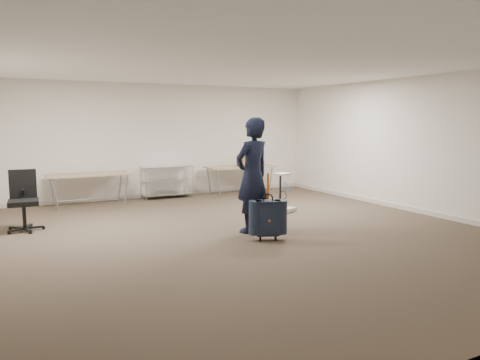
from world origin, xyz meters
TOP-DOWN VIEW (x-y plane):
  - ground at (0.00, 0.00)m, footprint 9.00×9.00m
  - room_shell at (0.00, 1.38)m, footprint 8.00×9.00m
  - folding_table_left at (-1.90, 3.95)m, footprint 1.80×0.75m
  - folding_table_right at (1.90, 3.95)m, footprint 1.80×0.75m
  - wire_shelf at (0.00, 4.20)m, footprint 1.22×0.47m
  - person at (0.16, 0.12)m, footprint 0.81×0.65m
  - suitcase at (0.09, -0.52)m, footprint 0.45×0.35m
  - office_chair at (-3.33, 2.02)m, footprint 0.64×0.64m
  - equipment_cart at (1.56, 1.37)m, footprint 0.57×0.57m
  - cardboard_box at (2.02, 3.88)m, footprint 0.43×0.36m

SIDE VIEW (x-z plane):
  - ground at x=0.00m, z-range 0.00..0.00m
  - room_shell at x=0.00m, z-range -4.45..4.55m
  - equipment_cart at x=1.56m, z-range -0.19..0.62m
  - office_chair at x=-3.33m, z-range -0.21..0.84m
  - suitcase at x=0.09m, z-range -0.17..0.91m
  - wire_shelf at x=0.00m, z-range 0.04..0.84m
  - folding_table_left at x=-1.90m, z-range 0.31..1.04m
  - folding_table_right at x=1.90m, z-range 0.31..1.04m
  - cardboard_box at x=2.02m, z-range 0.73..1.01m
  - person at x=0.16m, z-range 0.00..1.95m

